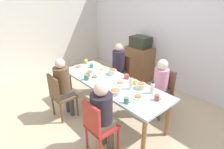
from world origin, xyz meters
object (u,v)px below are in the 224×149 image
(person_1, at_px, (118,65))
(bottle_0, at_px, (131,83))
(cup_3, at_px, (157,98))
(bottle_1, at_px, (152,88))
(person_0, at_px, (160,83))
(chair_3, at_px, (60,94))
(bowl_0, at_px, (113,72))
(plate_0, at_px, (120,83))
(cup_0, at_px, (86,77))
(side_cabinet, at_px, (139,63))
(cup_5, at_px, (127,76))
(microwave, at_px, (140,42))
(chair_2, at_px, (98,125))
(cup_7, at_px, (135,82))
(plate_3, at_px, (95,77))
(cup_1, at_px, (126,100))
(person_3, at_px, (63,83))
(chair_0, at_px, (162,90))
(cup_4, at_px, (88,74))
(dining_table, at_px, (112,85))
(bowl_2, at_px, (141,86))
(chair_1, at_px, (121,72))
(plate_2, at_px, (138,97))
(person_2, at_px, (102,111))
(plate_1, at_px, (90,72))
(plate_5, at_px, (79,67))
(bowl_1, at_px, (115,91))
(plate_4, at_px, (102,70))

(person_1, height_order, bottle_0, person_1)
(cup_3, distance_m, bottle_1, 0.22)
(person_0, distance_m, chair_3, 1.89)
(person_1, xyz_separation_m, bottle_0, (0.99, -0.63, 0.13))
(bowl_0, bearing_deg, plate_0, -21.21)
(cup_0, relative_size, cup_3, 1.12)
(bowl_0, height_order, side_cabinet, side_cabinet)
(cup_5, relative_size, microwave, 0.26)
(chair_2, distance_m, cup_7, 1.09)
(cup_7, bearing_deg, microwave, 128.07)
(plate_3, height_order, cup_5, cup_5)
(chair_3, distance_m, side_cabinet, 2.44)
(plate_0, distance_m, cup_1, 0.66)
(chair_3, height_order, person_3, person_3)
(person_3, xyz_separation_m, cup_0, (0.19, 0.40, 0.07))
(chair_0, relative_size, cup_7, 7.37)
(person_1, bearing_deg, chair_2, -52.06)
(cup_4, distance_m, bottle_1, 1.31)
(dining_table, xyz_separation_m, bowl_2, (0.52, 0.21, 0.13))
(person_0, xyz_separation_m, chair_3, (-1.16, -1.48, -0.17))
(chair_1, distance_m, bowl_0, 0.70)
(person_1, relative_size, cup_7, 9.85)
(dining_table, relative_size, plate_2, 11.19)
(chair_1, xyz_separation_m, cup_0, (0.19, -1.09, 0.26))
(plate_0, height_order, cup_7, cup_7)
(cup_3, xyz_separation_m, side_cabinet, (-1.69, 1.54, -0.32))
(person_2, height_order, bowl_0, person_2)
(person_0, bearing_deg, chair_3, -127.97)
(microwave, bearing_deg, bowl_0, -70.13)
(chair_3, height_order, plate_3, chair_3)
(chair_2, distance_m, chair_3, 1.16)
(chair_3, bearing_deg, chair_2, 0.00)
(person_1, bearing_deg, bottle_0, -32.61)
(cup_1, bearing_deg, person_3, -162.68)
(person_1, bearing_deg, microwave, 100.75)
(chair_3, relative_size, cup_3, 8.13)
(chair_1, distance_m, bowl_2, 1.27)
(bowl_2, relative_size, bottle_0, 0.69)
(plate_1, xyz_separation_m, plate_3, (0.26, -0.09, 0.00))
(cup_0, bearing_deg, chair_2, -26.71)
(person_3, relative_size, cup_5, 9.48)
(plate_1, distance_m, bottle_1, 1.40)
(cup_3, bearing_deg, bowl_2, 165.43)
(plate_5, height_order, cup_1, cup_1)
(person_3, bearing_deg, plate_1, 93.66)
(cup_4, relative_size, bottle_1, 0.52)
(chair_3, bearing_deg, bowl_1, 30.28)
(plate_0, bearing_deg, bowl_0, 158.79)
(person_0, xyz_separation_m, cup_4, (-1.07, -0.89, 0.08))
(plate_4, bearing_deg, plate_5, -147.40)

